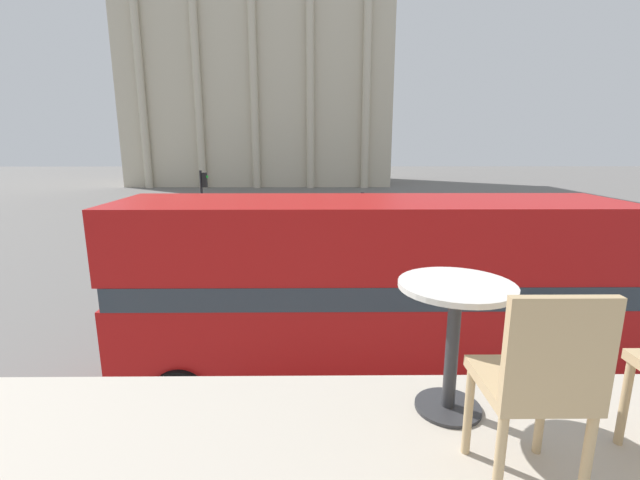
{
  "coord_description": "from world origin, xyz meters",
  "views": [
    {
      "loc": [
        -0.07,
        -2.45,
        5.12
      ],
      "look_at": [
        0.1,
        15.55,
        1.08
      ],
      "focal_mm": 24.0,
      "sensor_mm": 36.0,
      "label": 1
    }
  ],
  "objects_px": {
    "car_black": "(455,217)",
    "pedestrian_olive": "(309,219)",
    "cafe_dining_table": "(454,318)",
    "plaza_building_left": "(262,86)",
    "traffic_light_near": "(364,229)",
    "cafe_chair_0": "(538,381)",
    "pedestrian_white": "(344,205)",
    "double_decker_bus": "(367,286)",
    "traffic_light_mid": "(204,199)",
    "car_maroon": "(410,209)"
  },
  "relations": [
    {
      "from": "double_decker_bus",
      "to": "plaza_building_left",
      "type": "height_order",
      "value": "plaza_building_left"
    },
    {
      "from": "double_decker_bus",
      "to": "traffic_light_near",
      "type": "xyz_separation_m",
      "value": [
        0.54,
        5.6,
        0.08
      ]
    },
    {
      "from": "car_black",
      "to": "pedestrian_white",
      "type": "distance_m",
      "value": 7.59
    },
    {
      "from": "cafe_chair_0",
      "to": "pedestrian_white",
      "type": "distance_m",
      "value": 28.37
    },
    {
      "from": "traffic_light_mid",
      "to": "car_maroon",
      "type": "bearing_deg",
      "value": 37.35
    },
    {
      "from": "traffic_light_near",
      "to": "car_maroon",
      "type": "bearing_deg",
      "value": 72.4
    },
    {
      "from": "cafe_dining_table",
      "to": "car_maroon",
      "type": "distance_m",
      "value": 28.5
    },
    {
      "from": "cafe_dining_table",
      "to": "double_decker_bus",
      "type": "bearing_deg",
      "value": 86.99
    },
    {
      "from": "double_decker_bus",
      "to": "traffic_light_mid",
      "type": "bearing_deg",
      "value": 124.01
    },
    {
      "from": "plaza_building_left",
      "to": "traffic_light_mid",
      "type": "distance_m",
      "value": 40.46
    },
    {
      "from": "car_black",
      "to": "pedestrian_olive",
      "type": "bearing_deg",
      "value": 139.12
    },
    {
      "from": "double_decker_bus",
      "to": "cafe_dining_table",
      "type": "relative_size",
      "value": 13.7
    },
    {
      "from": "cafe_chair_0",
      "to": "car_maroon",
      "type": "height_order",
      "value": "cafe_chair_0"
    },
    {
      "from": "cafe_dining_table",
      "to": "plaza_building_left",
      "type": "relative_size",
      "value": 0.02
    },
    {
      "from": "double_decker_bus",
      "to": "car_black",
      "type": "bearing_deg",
      "value": 72.75
    },
    {
      "from": "double_decker_bus",
      "to": "pedestrian_olive",
      "type": "relative_size",
      "value": 5.79
    },
    {
      "from": "double_decker_bus",
      "to": "car_maroon",
      "type": "xyz_separation_m",
      "value": [
        5.54,
        21.37,
        -1.57
      ]
    },
    {
      "from": "cafe_chair_0",
      "to": "car_black",
      "type": "distance_m",
      "value": 25.88
    },
    {
      "from": "cafe_chair_0",
      "to": "traffic_light_mid",
      "type": "distance_m",
      "value": 20.15
    },
    {
      "from": "traffic_light_mid",
      "to": "car_maroon",
      "type": "relative_size",
      "value": 0.93
    },
    {
      "from": "car_maroon",
      "to": "double_decker_bus",
      "type": "bearing_deg",
      "value": 56.27
    },
    {
      "from": "traffic_light_near",
      "to": "plaza_building_left",
      "type": "bearing_deg",
      "value": 100.79
    },
    {
      "from": "cafe_chair_0",
      "to": "car_maroon",
      "type": "relative_size",
      "value": 0.22
    },
    {
      "from": "traffic_light_near",
      "to": "pedestrian_olive",
      "type": "distance_m",
      "value": 9.94
    },
    {
      "from": "plaza_building_left",
      "to": "pedestrian_white",
      "type": "xyz_separation_m",
      "value": [
        9.1,
        -30.05,
        -11.71
      ]
    },
    {
      "from": "double_decker_bus",
      "to": "cafe_chair_0",
      "type": "xyz_separation_m",
      "value": [
        -0.18,
        -6.88,
        1.94
      ]
    },
    {
      "from": "cafe_dining_table",
      "to": "traffic_light_mid",
      "type": "relative_size",
      "value": 0.19
    },
    {
      "from": "cafe_chair_0",
      "to": "double_decker_bus",
      "type": "bearing_deg",
      "value": 84.49
    },
    {
      "from": "pedestrian_olive",
      "to": "car_maroon",
      "type": "bearing_deg",
      "value": -127.55
    },
    {
      "from": "car_maroon",
      "to": "pedestrian_white",
      "type": "bearing_deg",
      "value": -18.13
    },
    {
      "from": "cafe_chair_0",
      "to": "car_maroon",
      "type": "bearing_deg",
      "value": 74.54
    },
    {
      "from": "car_black",
      "to": "car_maroon",
      "type": "height_order",
      "value": "same"
    },
    {
      "from": "pedestrian_olive",
      "to": "cafe_dining_table",
      "type": "bearing_deg",
      "value": 104.16
    },
    {
      "from": "cafe_dining_table",
      "to": "car_black",
      "type": "distance_m",
      "value": 25.38
    },
    {
      "from": "plaza_building_left",
      "to": "pedestrian_white",
      "type": "relative_size",
      "value": 20.19
    },
    {
      "from": "cafe_chair_0",
      "to": "pedestrian_olive",
      "type": "relative_size",
      "value": 0.53
    },
    {
      "from": "double_decker_bus",
      "to": "car_black",
      "type": "distance_m",
      "value": 19.19
    },
    {
      "from": "cafe_dining_table",
      "to": "plaza_building_left",
      "type": "height_order",
      "value": "plaza_building_left"
    },
    {
      "from": "cafe_dining_table",
      "to": "traffic_light_near",
      "type": "xyz_separation_m",
      "value": [
        0.87,
        11.9,
        -1.88
      ]
    },
    {
      "from": "cafe_chair_0",
      "to": "traffic_light_near",
      "type": "height_order",
      "value": "cafe_chair_0"
    },
    {
      "from": "plaza_building_left",
      "to": "traffic_light_near",
      "type": "relative_size",
      "value": 9.2
    },
    {
      "from": "car_black",
      "to": "car_maroon",
      "type": "distance_m",
      "value": 4.29
    },
    {
      "from": "cafe_chair_0",
      "to": "traffic_light_near",
      "type": "xyz_separation_m",
      "value": [
        0.72,
        12.48,
        -1.86
      ]
    },
    {
      "from": "cafe_chair_0",
      "to": "pedestrian_olive",
      "type": "bearing_deg",
      "value": 89.24
    },
    {
      "from": "cafe_chair_0",
      "to": "pedestrian_white",
      "type": "xyz_separation_m",
      "value": [
        1.11,
        28.16,
        -3.27
      ]
    },
    {
      "from": "pedestrian_olive",
      "to": "traffic_light_mid",
      "type": "bearing_deg",
      "value": 42.46
    },
    {
      "from": "traffic_light_mid",
      "to": "double_decker_bus",
      "type": "bearing_deg",
      "value": -61.98
    },
    {
      "from": "car_maroon",
      "to": "pedestrian_white",
      "type": "height_order",
      "value": "pedestrian_white"
    },
    {
      "from": "plaza_building_left",
      "to": "car_black",
      "type": "distance_m",
      "value": 39.1
    },
    {
      "from": "traffic_light_mid",
      "to": "pedestrian_olive",
      "type": "distance_m",
      "value": 6.11
    }
  ]
}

